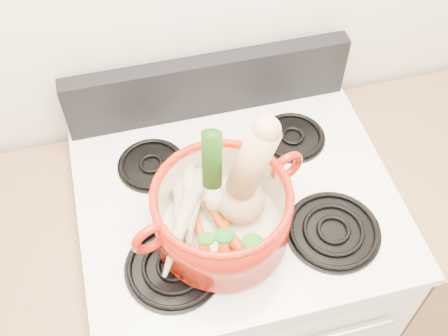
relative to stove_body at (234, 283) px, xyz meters
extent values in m
cube|color=silver|center=(0.00, 0.00, 0.00)|extent=(0.76, 0.65, 0.92)
cube|color=white|center=(0.00, 0.00, 0.47)|extent=(0.78, 0.67, 0.03)
cube|color=black|center=(0.00, 0.30, 0.58)|extent=(0.76, 0.05, 0.18)
cylinder|color=black|center=(-0.19, -0.16, 0.50)|extent=(0.22, 0.22, 0.02)
cylinder|color=black|center=(0.19, -0.16, 0.50)|extent=(0.22, 0.22, 0.02)
cylinder|color=black|center=(-0.19, 0.14, 0.50)|extent=(0.17, 0.17, 0.02)
cylinder|color=black|center=(0.19, 0.14, 0.50)|extent=(0.17, 0.17, 0.02)
cylinder|color=#A5180A|center=(-0.07, -0.10, 0.58)|extent=(0.39, 0.39, 0.15)
torus|color=#A5180A|center=(-0.23, -0.16, 0.63)|extent=(0.09, 0.05, 0.09)
torus|color=#A5180A|center=(0.10, -0.05, 0.63)|extent=(0.09, 0.05, 0.09)
cylinder|color=white|center=(-0.08, -0.07, 0.68)|extent=(0.06, 0.08, 0.28)
ellipsoid|color=tan|center=(-0.02, -0.03, 0.56)|extent=(0.09, 0.07, 0.04)
cone|color=beige|center=(-0.14, -0.09, 0.56)|extent=(0.05, 0.24, 0.06)
cone|color=beige|center=(-0.16, -0.08, 0.57)|extent=(0.10, 0.19, 0.05)
cone|color=beige|center=(-0.10, -0.04, 0.57)|extent=(0.13, 0.20, 0.06)
cone|color=beige|center=(-0.17, -0.13, 0.58)|extent=(0.14, 0.20, 0.06)
cone|color=beige|center=(-0.12, -0.07, 0.58)|extent=(0.10, 0.19, 0.05)
cone|color=beige|center=(-0.13, -0.06, 0.59)|extent=(0.08, 0.21, 0.06)
cone|color=#D5660A|center=(-0.06, -0.12, 0.56)|extent=(0.08, 0.17, 0.05)
cone|color=#BF3D09|center=(-0.12, -0.13, 0.56)|extent=(0.03, 0.14, 0.04)
cone|color=red|center=(-0.06, -0.15, 0.57)|extent=(0.10, 0.19, 0.05)
camera|label=1|loc=(-0.23, -0.76, 1.63)|focal=45.00mm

